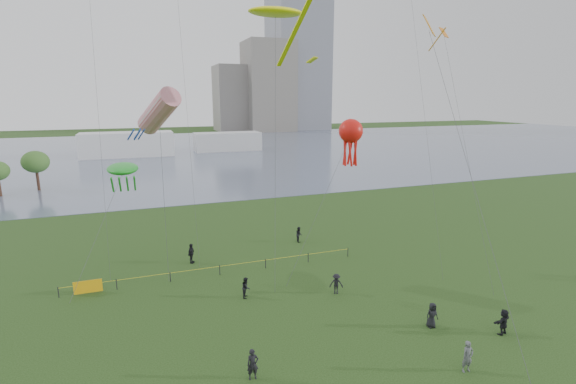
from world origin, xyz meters
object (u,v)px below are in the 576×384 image
object	(u,v)px
kite_octopus	(351,132)
kite_stingray	(276,13)
fence	(142,279)
kite_flyer	(468,357)

from	to	relation	value
kite_octopus	kite_stingray	bearing A→B (deg)	118.11
fence	kite_octopus	size ratio (longest dim) A/B	1.88
kite_stingray	kite_octopus	bearing A→B (deg)	-59.03
fence	kite_stingray	bearing A→B (deg)	14.60
kite_flyer	kite_stingray	bearing A→B (deg)	102.97
fence	kite_flyer	xyz separation A→B (m)	(16.27, -17.08, 0.33)
kite_stingray	kite_octopus	world-z (taller)	kite_stingray
fence	kite_flyer	distance (m)	23.59
fence	kite_flyer	world-z (taller)	kite_flyer
kite_stingray	kite_octopus	distance (m)	11.89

